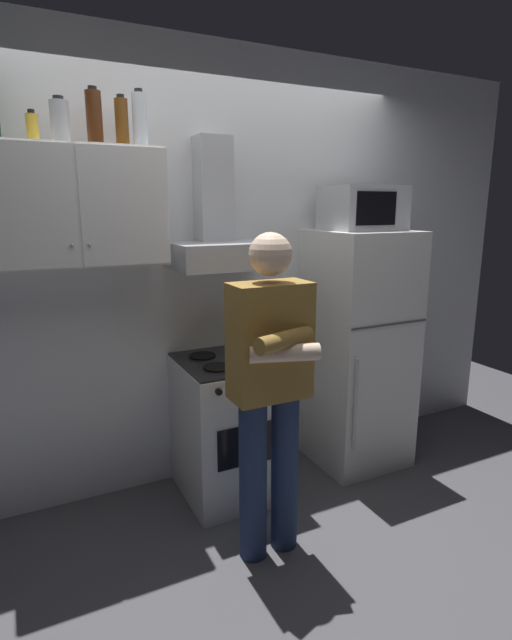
{
  "coord_description": "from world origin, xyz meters",
  "views": [
    {
      "loc": [
        -1.15,
        -2.33,
        1.75
      ],
      "look_at": [
        0.0,
        0.0,
        1.15
      ],
      "focal_mm": 27.61,
      "sensor_mm": 36.0,
      "label": 1
    }
  ],
  "objects_px": {
    "bottle_beer_brown": "(122,122)",
    "bottle_rum_dark": "(94,118)",
    "microwave": "(363,208)",
    "bottle_vodka_clear": "(140,120)",
    "person_standing": "(270,387)",
    "bottle_canister_steel": "(60,122)",
    "bottle_spice_jar": "(32,128)",
    "upper_cabinet": "(73,207)",
    "stove_oven": "(231,426)",
    "range_hood": "(220,233)",
    "cooking_pot": "(258,350)",
    "refrigerator": "(358,349)"
  },
  "relations": [
    {
      "from": "bottle_beer_brown",
      "to": "bottle_rum_dark",
      "type": "height_order",
      "value": "bottle_rum_dark"
    },
    {
      "from": "microwave",
      "to": "bottle_vodka_clear",
      "type": "xyz_separation_m",
      "value": [
        -1.39,
        0.09,
        0.45
      ]
    },
    {
      "from": "bottle_beer_brown",
      "to": "microwave",
      "type": "bearing_deg",
      "value": -3.62
    },
    {
      "from": "person_standing",
      "to": "bottle_rum_dark",
      "type": "height_order",
      "value": "bottle_rum_dark"
    },
    {
      "from": "person_standing",
      "to": "bottle_vodka_clear",
      "type": "distance_m",
      "value": 1.52
    },
    {
      "from": "microwave",
      "to": "bottle_canister_steel",
      "type": "relative_size",
      "value": 2.19
    },
    {
      "from": "bottle_vodka_clear",
      "to": "person_standing",
      "type": "bearing_deg",
      "value": -61.02
    },
    {
      "from": "bottle_beer_brown",
      "to": "bottle_spice_jar",
      "type": "bearing_deg",
      "value": 178.91
    },
    {
      "from": "upper_cabinet",
      "to": "stove_oven",
      "type": "height_order",
      "value": "upper_cabinet"
    },
    {
      "from": "bottle_rum_dark",
      "to": "bottle_vodka_clear",
      "type": "height_order",
      "value": "bottle_vodka_clear"
    },
    {
      "from": "range_hood",
      "to": "microwave",
      "type": "distance_m",
      "value": 0.97
    },
    {
      "from": "person_standing",
      "to": "bottle_vodka_clear",
      "type": "height_order",
      "value": "bottle_vodka_clear"
    },
    {
      "from": "cooking_pot",
      "to": "person_standing",
      "type": "bearing_deg",
      "value": -110.3
    },
    {
      "from": "stove_oven",
      "to": "range_hood",
      "type": "bearing_deg",
      "value": 90.0
    },
    {
      "from": "cooking_pot",
      "to": "bottle_beer_brown",
      "type": "relative_size",
      "value": 1.12
    },
    {
      "from": "microwave",
      "to": "bottle_rum_dark",
      "type": "bearing_deg",
      "value": 176.75
    },
    {
      "from": "bottle_rum_dark",
      "to": "bottle_vodka_clear",
      "type": "distance_m",
      "value": 0.23
    },
    {
      "from": "bottle_spice_jar",
      "to": "refrigerator",
      "type": "bearing_deg",
      "value": -3.61
    },
    {
      "from": "upper_cabinet",
      "to": "bottle_spice_jar",
      "type": "relative_size",
      "value": 6.02
    },
    {
      "from": "upper_cabinet",
      "to": "range_hood",
      "type": "height_order",
      "value": "range_hood"
    },
    {
      "from": "bottle_beer_brown",
      "to": "bottle_rum_dark",
      "type": "bearing_deg",
      "value": -179.14
    },
    {
      "from": "stove_oven",
      "to": "person_standing",
      "type": "distance_m",
      "value": 0.77
    },
    {
      "from": "upper_cabinet",
      "to": "bottle_rum_dark",
      "type": "bearing_deg",
      "value": -6.24
    },
    {
      "from": "stove_oven",
      "to": "bottle_canister_steel",
      "type": "height_order",
      "value": "bottle_canister_steel"
    },
    {
      "from": "refrigerator",
      "to": "bottle_beer_brown",
      "type": "xyz_separation_m",
      "value": [
        -1.48,
        0.11,
        1.37
      ]
    },
    {
      "from": "upper_cabinet",
      "to": "stove_oven",
      "type": "relative_size",
      "value": 1.03
    },
    {
      "from": "microwave",
      "to": "bottle_vodka_clear",
      "type": "distance_m",
      "value": 1.47
    },
    {
      "from": "person_standing",
      "to": "bottle_spice_jar",
      "type": "bearing_deg",
      "value": 141.27
    },
    {
      "from": "bottle_spice_jar",
      "to": "cooking_pot",
      "type": "bearing_deg",
      "value": -12.47
    },
    {
      "from": "bottle_vodka_clear",
      "to": "upper_cabinet",
      "type": "bearing_deg",
      "value": 176.78
    },
    {
      "from": "bottle_beer_brown",
      "to": "bottle_vodka_clear",
      "type": "distance_m",
      "value": 0.09
    },
    {
      "from": "person_standing",
      "to": "cooking_pot",
      "type": "distance_m",
      "value": 0.52
    },
    {
      "from": "microwave",
      "to": "bottle_spice_jar",
      "type": "distance_m",
      "value": 1.95
    },
    {
      "from": "refrigerator",
      "to": "cooking_pot",
      "type": "height_order",
      "value": "refrigerator"
    },
    {
      "from": "upper_cabinet",
      "to": "refrigerator",
      "type": "distance_m",
      "value": 2.0
    },
    {
      "from": "stove_oven",
      "to": "bottle_vodka_clear",
      "type": "xyz_separation_m",
      "value": [
        -0.44,
        0.11,
        1.75
      ]
    },
    {
      "from": "stove_oven",
      "to": "upper_cabinet",
      "type": "bearing_deg",
      "value": 171.1
    },
    {
      "from": "person_standing",
      "to": "bottle_beer_brown",
      "type": "height_order",
      "value": "bottle_beer_brown"
    },
    {
      "from": "bottle_spice_jar",
      "to": "bottle_beer_brown",
      "type": "bearing_deg",
      "value": -1.09
    },
    {
      "from": "stove_oven",
      "to": "bottle_spice_jar",
      "type": "distance_m",
      "value": 1.94
    },
    {
      "from": "range_hood",
      "to": "microwave",
      "type": "xyz_separation_m",
      "value": [
        0.95,
        -0.11,
        0.14
      ]
    },
    {
      "from": "bottle_spice_jar",
      "to": "bottle_rum_dark",
      "type": "xyz_separation_m",
      "value": [
        0.29,
        -0.01,
        0.06
      ]
    },
    {
      "from": "bottle_spice_jar",
      "to": "bottle_canister_steel",
      "type": "relative_size",
      "value": 0.68
    },
    {
      "from": "range_hood",
      "to": "bottle_spice_jar",
      "type": "relative_size",
      "value": 5.01
    },
    {
      "from": "bottle_spice_jar",
      "to": "bottle_rum_dark",
      "type": "bearing_deg",
      "value": -2.01
    },
    {
      "from": "upper_cabinet",
      "to": "cooking_pot",
      "type": "height_order",
      "value": "upper_cabinet"
    },
    {
      "from": "bottle_rum_dark",
      "to": "bottle_vodka_clear",
      "type": "relative_size",
      "value": 0.97
    },
    {
      "from": "stove_oven",
      "to": "cooking_pot",
      "type": "height_order",
      "value": "cooking_pot"
    },
    {
      "from": "microwave",
      "to": "bottle_beer_brown",
      "type": "height_order",
      "value": "bottle_beer_brown"
    },
    {
      "from": "microwave",
      "to": "bottle_beer_brown",
      "type": "bearing_deg",
      "value": 176.38
    }
  ]
}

